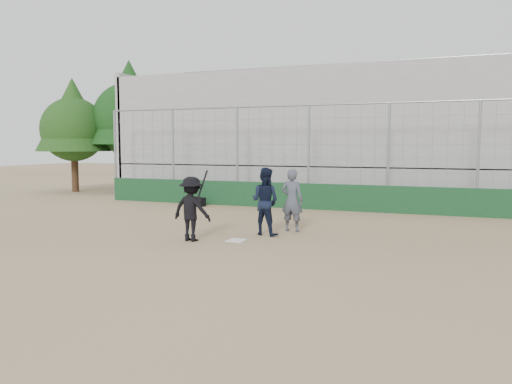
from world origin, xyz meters
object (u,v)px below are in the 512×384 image
(batter_at_plate, at_px, (192,209))
(equipment_bag, at_px, (195,202))
(umpire, at_px, (292,203))
(catcher_crouched, at_px, (265,213))

(batter_at_plate, xyz_separation_m, equipment_bag, (-3.45, 6.61, -0.65))
(batter_at_plate, bearing_deg, umpire, 49.06)
(batter_at_plate, xyz_separation_m, catcher_crouched, (1.48, 1.46, -0.21))
(umpire, bearing_deg, batter_at_plate, 54.72)
(catcher_crouched, height_order, equipment_bag, catcher_crouched)
(umpire, distance_m, equipment_bag, 6.97)
(batter_at_plate, height_order, equipment_bag, batter_at_plate)
(batter_at_plate, bearing_deg, equipment_bag, 117.54)
(batter_at_plate, xyz_separation_m, umpire, (2.00, 2.30, -0.02))
(catcher_crouched, bearing_deg, batter_at_plate, -135.54)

